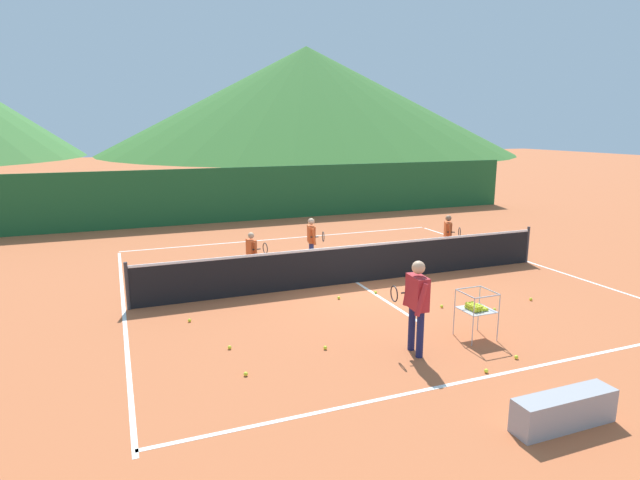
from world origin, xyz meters
The scene contains 27 objects.
ground_plane centered at (0.00, 0.00, 0.00)m, with size 120.00×120.00×0.00m, color #BC6038.
line_baseline_near centered at (0.00, -5.36, 0.00)m, with size 11.05×0.08×0.01m, color white.
line_baseline_far centered at (0.00, 5.69, 0.00)m, with size 11.05×0.08×0.01m, color white.
line_sideline_west centered at (-5.53, 0.00, 0.00)m, with size 0.08×11.05×0.01m, color white.
line_sideline_east centered at (5.53, 0.00, 0.00)m, with size 0.08×11.05×0.01m, color white.
line_service_center centered at (0.00, 0.00, 0.00)m, with size 0.08×6.13×0.01m, color white.
tennis_net centered at (0.00, 0.00, 0.50)m, with size 10.92×0.08×1.05m.
instructor centered at (-0.87, -4.17, 1.00)m, with size 0.43×0.78×1.66m.
student_0 centered at (-2.33, 1.40, 0.72)m, with size 0.47×0.55×1.20m.
student_1 centered at (-0.46, 1.97, 0.81)m, with size 0.42×0.70×1.35m.
student_2 centered at (3.58, 1.26, 0.78)m, with size 0.41×0.71×1.30m.
ball_cart centered at (0.53, -3.99, 0.59)m, with size 0.58×0.58×0.90m.
tennis_ball_0 centered at (3.07, -2.71, 0.03)m, with size 0.07×0.07×0.07m, color yellow.
tennis_ball_1 centered at (-3.81, -3.93, 0.03)m, with size 0.07×0.07×0.07m, color yellow.
tennis_ball_2 centered at (1.39, -1.04, 0.03)m, with size 0.07×0.07×0.07m, color yellow.
tennis_ball_3 centered at (-0.94, -1.03, 0.03)m, with size 0.07×0.07×0.07m, color yellow.
tennis_ball_4 centered at (0.92, -2.38, 0.03)m, with size 0.07×0.07×0.07m, color yellow.
tennis_ball_5 centered at (1.85, -2.96, 0.03)m, with size 0.07×0.07×0.07m, color yellow.
tennis_ball_6 centered at (-4.31, -1.23, 0.03)m, with size 0.07×0.07×0.07m, color yellow.
tennis_ball_7 centered at (0.62, -5.01, 0.03)m, with size 0.07×0.07×0.07m, color yellow.
tennis_ball_8 centered at (-2.26, -3.47, 0.03)m, with size 0.07×0.07×0.07m, color yellow.
tennis_ball_9 centered at (0.03, -0.98, 0.03)m, with size 0.07×0.07×0.07m, color yellow.
tennis_ball_10 centered at (-0.19, -5.24, 0.03)m, with size 0.07×0.07×0.07m, color yellow.
tennis_ball_11 centered at (-3.83, -2.83, 0.03)m, with size 0.07×0.07×0.07m, color yellow.
windscreen_fence centered at (0.00, 9.60, 1.11)m, with size 24.32×0.08×2.22m, color #1E5B2D.
courtside_bench centered at (-0.25, -6.85, 0.23)m, with size 1.50×0.36×0.46m, color #99999E.
hill_1 centered at (20.92, 60.90, 7.33)m, with size 57.45×57.45×14.66m, color #38702D.
Camera 1 is at (-5.51, -11.48, 3.88)m, focal length 29.45 mm.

